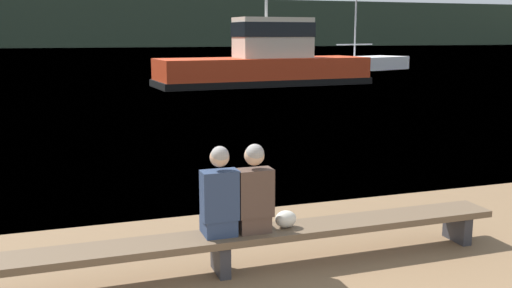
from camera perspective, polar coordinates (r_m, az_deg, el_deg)
water_surface at (r=127.63m, az=-18.17°, el=9.23°), size 240.00×240.00×0.00m
far_shoreline at (r=123.62m, az=-18.28°, el=11.48°), size 600.00×12.00×9.88m
bench_main at (r=6.14m, az=-3.59°, el=-9.75°), size 6.65×0.48×0.42m
person_left at (r=5.98m, az=-3.67°, el=-5.24°), size 0.39×0.36×0.97m
person_right at (r=6.08m, az=-0.22°, el=-4.87°), size 0.39×0.36×0.97m
shopping_bag at (r=6.32m, az=2.99°, el=-7.50°), size 0.24×0.19×0.19m
tugboat_red at (r=29.06m, az=0.96°, el=8.02°), size 11.12×3.99×6.68m
moored_sailboat at (r=41.71m, az=10.17°, el=7.94°), size 8.80×5.54×8.69m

